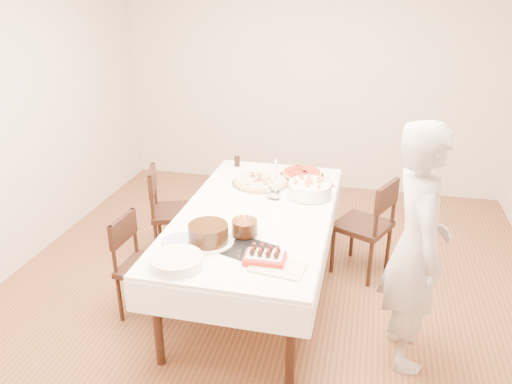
% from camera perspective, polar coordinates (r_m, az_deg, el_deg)
% --- Properties ---
extents(floor, '(5.00, 5.00, 0.00)m').
position_cam_1_polar(floor, '(4.17, 1.12, -11.89)').
color(floor, brown).
rests_on(floor, ground).
extents(wall_back, '(4.50, 0.04, 2.70)m').
position_cam_1_polar(wall_back, '(5.97, 6.44, 13.02)').
color(wall_back, beige).
rests_on(wall_back, floor).
extents(dining_table, '(1.56, 2.33, 0.75)m').
position_cam_1_polar(dining_table, '(4.01, 0.00, -7.05)').
color(dining_table, white).
rests_on(dining_table, floor).
extents(chair_right_savory, '(0.60, 0.60, 0.89)m').
position_cam_1_polar(chair_right_savory, '(4.39, 12.10, -3.76)').
color(chair_right_savory, black).
rests_on(chair_right_savory, floor).
extents(chair_left_savory, '(0.56, 0.56, 0.87)m').
position_cam_1_polar(chair_left_savory, '(4.61, -9.21, -2.29)').
color(chair_left_savory, black).
rests_on(chair_left_savory, floor).
extents(chair_left_dessert, '(0.44, 0.44, 0.81)m').
position_cam_1_polar(chair_left_dessert, '(3.87, -12.33, -8.39)').
color(chair_left_dessert, black).
rests_on(chair_left_dessert, floor).
extents(person, '(0.50, 0.67, 1.67)m').
position_cam_1_polar(person, '(3.32, 17.85, -6.16)').
color(person, '#BDB7B2').
rests_on(person, floor).
extents(pizza_white, '(0.67, 0.67, 0.04)m').
position_cam_1_polar(pizza_white, '(4.33, 0.53, 1.17)').
color(pizza_white, beige).
rests_on(pizza_white, dining_table).
extents(pizza_pepperoni, '(0.50, 0.50, 0.04)m').
position_cam_1_polar(pizza_pepperoni, '(4.54, 5.27, 2.14)').
color(pizza_pepperoni, red).
rests_on(pizza_pepperoni, dining_table).
extents(red_placemat, '(0.29, 0.29, 0.01)m').
position_cam_1_polar(red_placemat, '(4.39, 7.23, 0.99)').
color(red_placemat, '#B21E1E').
rests_on(red_placemat, dining_table).
extents(pasta_bowl, '(0.40, 0.40, 0.11)m').
position_cam_1_polar(pasta_bowl, '(4.09, 6.16, 0.32)').
color(pasta_bowl, white).
rests_on(pasta_bowl, dining_table).
extents(taper_candle, '(0.09, 0.09, 0.35)m').
position_cam_1_polar(taper_candle, '(3.98, 2.25, 1.47)').
color(taper_candle, white).
rests_on(taper_candle, dining_table).
extents(shaker_pair, '(0.08, 0.08, 0.09)m').
position_cam_1_polar(shaker_pair, '(4.03, 1.48, -0.24)').
color(shaker_pair, white).
rests_on(shaker_pair, dining_table).
extents(cola_glass, '(0.05, 0.05, 0.10)m').
position_cam_1_polar(cola_glass, '(4.74, -2.17, 3.54)').
color(cola_glass, black).
rests_on(cola_glass, dining_table).
extents(layer_cake, '(0.35, 0.35, 0.14)m').
position_cam_1_polar(layer_cake, '(3.39, -5.47, -4.76)').
color(layer_cake, black).
rests_on(layer_cake, dining_table).
extents(cake_board, '(0.37, 0.37, 0.01)m').
position_cam_1_polar(cake_board, '(3.32, -0.99, -6.61)').
color(cake_board, black).
rests_on(cake_board, dining_table).
extents(birthday_cake, '(0.23, 0.23, 0.17)m').
position_cam_1_polar(birthday_cake, '(3.45, -1.32, -3.54)').
color(birthday_cake, '#351F0E').
rests_on(birthday_cake, dining_table).
extents(strawberry_box, '(0.26, 0.18, 0.07)m').
position_cam_1_polar(strawberry_box, '(3.17, 1.03, -7.46)').
color(strawberry_box, '#B51F14').
rests_on(strawberry_box, dining_table).
extents(box_lid, '(0.36, 0.27, 0.03)m').
position_cam_1_polar(box_lid, '(3.13, 2.53, -8.65)').
color(box_lid, beige).
rests_on(box_lid, dining_table).
extents(plate_stack, '(0.43, 0.43, 0.07)m').
position_cam_1_polar(plate_stack, '(3.17, -9.05, -7.79)').
color(plate_stack, white).
rests_on(plate_stack, dining_table).
extents(china_plate, '(0.31, 0.31, 0.01)m').
position_cam_1_polar(china_plate, '(3.44, -8.67, -5.62)').
color(china_plate, white).
rests_on(china_plate, dining_table).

